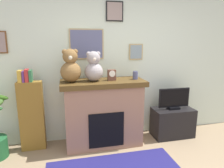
{
  "coord_description": "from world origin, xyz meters",
  "views": [
    {
      "loc": [
        -0.92,
        -1.51,
        1.74
      ],
      "look_at": [
        -0.18,
        1.66,
        1.04
      ],
      "focal_mm": 32.31,
      "sensor_mm": 36.0,
      "label": 1
    }
  ],
  "objects_px": {
    "bookshelf": "(31,114)",
    "candle_jar": "(135,75)",
    "teddy_bear_tan": "(94,68)",
    "teddy_bear_cream": "(71,67)",
    "fireplace": "(103,112)",
    "television": "(174,99)",
    "mantel_clock": "(112,75)",
    "tv_stand": "(172,122)"
  },
  "relations": [
    {
      "from": "television",
      "to": "tv_stand",
      "type": "bearing_deg",
      "value": 90.0
    },
    {
      "from": "teddy_bear_cream",
      "to": "fireplace",
      "type": "bearing_deg",
      "value": 2.08
    },
    {
      "from": "tv_stand",
      "to": "television",
      "type": "height_order",
      "value": "television"
    },
    {
      "from": "candle_jar",
      "to": "mantel_clock",
      "type": "relative_size",
      "value": 0.78
    },
    {
      "from": "bookshelf",
      "to": "tv_stand",
      "type": "xyz_separation_m",
      "value": [
        2.44,
        -0.1,
        -0.34
      ]
    },
    {
      "from": "fireplace",
      "to": "television",
      "type": "bearing_deg",
      "value": -0.91
    },
    {
      "from": "fireplace",
      "to": "candle_jar",
      "type": "height_order",
      "value": "candle_jar"
    },
    {
      "from": "television",
      "to": "candle_jar",
      "type": "bearing_deg",
      "value": 179.78
    },
    {
      "from": "candle_jar",
      "to": "teddy_bear_tan",
      "type": "relative_size",
      "value": 0.29
    },
    {
      "from": "television",
      "to": "teddy_bear_cream",
      "type": "xyz_separation_m",
      "value": [
        -1.8,
        0.0,
        0.63
      ]
    },
    {
      "from": "tv_stand",
      "to": "teddy_bear_cream",
      "type": "height_order",
      "value": "teddy_bear_cream"
    },
    {
      "from": "tv_stand",
      "to": "teddy_bear_cream",
      "type": "bearing_deg",
      "value": 179.97
    },
    {
      "from": "teddy_bear_tan",
      "to": "candle_jar",
      "type": "bearing_deg",
      "value": 0.05
    },
    {
      "from": "candle_jar",
      "to": "tv_stand",
      "type": "bearing_deg",
      "value": -0.11
    },
    {
      "from": "candle_jar",
      "to": "teddy_bear_tan",
      "type": "xyz_separation_m",
      "value": [
        -0.7,
        -0.0,
        0.15
      ]
    },
    {
      "from": "bookshelf",
      "to": "tv_stand",
      "type": "relative_size",
      "value": 1.79
    },
    {
      "from": "bookshelf",
      "to": "teddy_bear_tan",
      "type": "bearing_deg",
      "value": -5.67
    },
    {
      "from": "bookshelf",
      "to": "mantel_clock",
      "type": "xyz_separation_m",
      "value": [
        1.29,
        -0.1,
        0.59
      ]
    },
    {
      "from": "bookshelf",
      "to": "tv_stand",
      "type": "distance_m",
      "value": 2.47
    },
    {
      "from": "teddy_bear_cream",
      "to": "teddy_bear_tan",
      "type": "relative_size",
      "value": 1.09
    },
    {
      "from": "mantel_clock",
      "to": "bookshelf",
      "type": "bearing_deg",
      "value": 175.57
    },
    {
      "from": "fireplace",
      "to": "teddy_bear_cream",
      "type": "height_order",
      "value": "teddy_bear_cream"
    },
    {
      "from": "candle_jar",
      "to": "mantel_clock",
      "type": "bearing_deg",
      "value": -179.79
    },
    {
      "from": "teddy_bear_cream",
      "to": "candle_jar",
      "type": "bearing_deg",
      "value": 0.04
    },
    {
      "from": "tv_stand",
      "to": "candle_jar",
      "type": "distance_m",
      "value": 1.18
    },
    {
      "from": "mantel_clock",
      "to": "teddy_bear_tan",
      "type": "relative_size",
      "value": 0.37
    },
    {
      "from": "bookshelf",
      "to": "teddy_bear_tan",
      "type": "xyz_separation_m",
      "value": [
        1.0,
        -0.1,
        0.72
      ]
    },
    {
      "from": "bookshelf",
      "to": "candle_jar",
      "type": "xyz_separation_m",
      "value": [
        1.7,
        -0.1,
        0.57
      ]
    },
    {
      "from": "mantel_clock",
      "to": "teddy_bear_cream",
      "type": "xyz_separation_m",
      "value": [
        -0.65,
        0.0,
        0.14
      ]
    },
    {
      "from": "candle_jar",
      "to": "mantel_clock",
      "type": "xyz_separation_m",
      "value": [
        -0.41,
        -0.0,
        0.02
      ]
    },
    {
      "from": "tv_stand",
      "to": "teddy_bear_tan",
      "type": "height_order",
      "value": "teddy_bear_tan"
    },
    {
      "from": "teddy_bear_tan",
      "to": "teddy_bear_cream",
      "type": "bearing_deg",
      "value": -179.99
    },
    {
      "from": "bookshelf",
      "to": "mantel_clock",
      "type": "height_order",
      "value": "bookshelf"
    },
    {
      "from": "television",
      "to": "candle_jar",
      "type": "distance_m",
      "value": 0.88
    },
    {
      "from": "bookshelf",
      "to": "candle_jar",
      "type": "distance_m",
      "value": 1.79
    },
    {
      "from": "candle_jar",
      "to": "teddy_bear_cream",
      "type": "bearing_deg",
      "value": -179.96
    },
    {
      "from": "television",
      "to": "teddy_bear_cream",
      "type": "bearing_deg",
      "value": 179.93
    },
    {
      "from": "fireplace",
      "to": "bookshelf",
      "type": "distance_m",
      "value": 1.15
    },
    {
      "from": "fireplace",
      "to": "television",
      "type": "height_order",
      "value": "fireplace"
    },
    {
      "from": "fireplace",
      "to": "teddy_bear_tan",
      "type": "xyz_separation_m",
      "value": [
        -0.15,
        -0.02,
        0.76
      ]
    },
    {
      "from": "bookshelf",
      "to": "teddy_bear_cream",
      "type": "relative_size",
      "value": 2.56
    },
    {
      "from": "bookshelf",
      "to": "teddy_bear_cream",
      "type": "height_order",
      "value": "teddy_bear_cream"
    }
  ]
}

